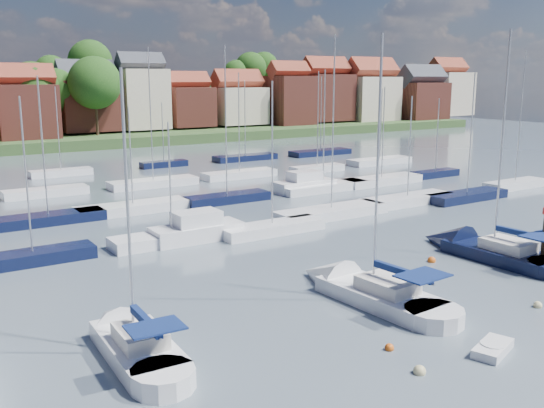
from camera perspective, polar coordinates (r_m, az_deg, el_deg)
ground at (r=66.55m, az=-10.50°, el=1.09°), size 260.00×260.00×0.00m
sailboat_left at (r=28.96m, az=-13.18°, el=-12.49°), size 3.05×10.05×13.60m
sailboat_centre at (r=34.93m, az=8.44°, el=-8.03°), size 3.86×11.68×15.62m
sailboat_navy at (r=44.70m, az=19.12°, el=-4.14°), size 3.52×12.02×16.51m
tender at (r=29.65m, az=20.06°, el=-12.66°), size 2.70×1.89×0.53m
timber_piling at (r=43.28m, az=24.18°, el=-4.21°), size 0.40×0.40×6.23m
buoy_b at (r=26.99m, az=13.71°, el=-15.24°), size 0.53×0.53×0.53m
buoy_c at (r=28.79m, az=10.98°, el=-13.33°), size 0.42×0.42×0.42m
buoy_d at (r=36.07m, az=23.71°, el=-8.88°), size 0.46×0.46×0.46m
buoy_e at (r=42.23m, az=14.78°, el=-5.30°), size 0.55×0.55×0.55m
marina_field at (r=62.87m, az=-7.21°, el=0.97°), size 79.62×41.41×15.93m
far_shore_town at (r=155.79m, az=-23.13°, el=8.08°), size 212.46×90.00×22.27m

